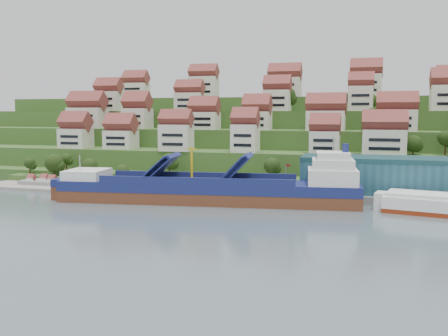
% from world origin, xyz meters
% --- Properties ---
extents(ground, '(300.00, 300.00, 0.00)m').
position_xyz_m(ground, '(0.00, 0.00, 0.00)').
color(ground, slate).
rests_on(ground, ground).
extents(quay, '(180.00, 14.00, 2.20)m').
position_xyz_m(quay, '(20.00, 15.00, 1.10)').
color(quay, gray).
rests_on(quay, ground).
extents(pebble_beach, '(45.00, 20.00, 1.00)m').
position_xyz_m(pebble_beach, '(-58.00, 12.00, 0.50)').
color(pebble_beach, gray).
rests_on(pebble_beach, ground).
extents(hillside, '(260.00, 128.00, 31.00)m').
position_xyz_m(hillside, '(0.00, 103.55, 10.66)').
color(hillside, '#2D4C1E').
rests_on(hillside, ground).
extents(hillside_village, '(156.86, 64.80, 29.52)m').
position_xyz_m(hillside_village, '(0.84, 60.69, 24.45)').
color(hillside_village, silver).
rests_on(hillside_village, ground).
extents(hillside_trees, '(140.96, 62.55, 32.07)m').
position_xyz_m(hillside_trees, '(-10.58, 46.44, 17.76)').
color(hillside_trees, '#233B13').
rests_on(hillside_trees, ground).
extents(warehouse, '(60.00, 15.00, 10.00)m').
position_xyz_m(warehouse, '(52.00, 17.00, 7.20)').
color(warehouse, '#255565').
rests_on(warehouse, quay).
extents(flagpole, '(1.28, 0.16, 8.00)m').
position_xyz_m(flagpole, '(18.11, 10.00, 6.88)').
color(flagpole, gray).
rests_on(flagpole, quay).
extents(beach_huts, '(14.40, 3.70, 2.20)m').
position_xyz_m(beach_huts, '(-60.00, 10.75, 2.10)').
color(beach_huts, white).
rests_on(beach_huts, pebble_beach).
extents(cargo_ship, '(82.27, 23.05, 18.08)m').
position_xyz_m(cargo_ship, '(0.43, 0.06, 3.41)').
color(cargo_ship, brown).
rests_on(cargo_ship, ground).
extents(second_ship, '(28.57, 15.05, 7.87)m').
position_xyz_m(second_ship, '(58.35, 0.96, 2.38)').
color(second_ship, maroon).
rests_on(second_ship, ground).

